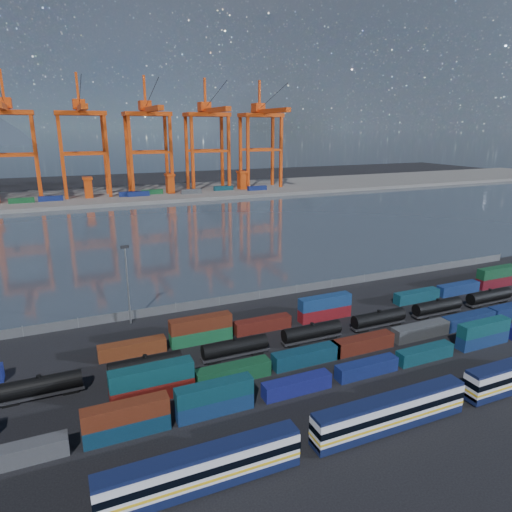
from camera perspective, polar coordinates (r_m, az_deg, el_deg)
name	(u,v)px	position (r m, az deg, el deg)	size (l,w,h in m)	color
ground	(322,350)	(85.35, 8.29, -11.56)	(700.00, 700.00, 0.00)	black
harbor_water	(178,232)	(178.07, -9.76, 2.92)	(700.00, 700.00, 0.00)	#303A45
far_quay	(133,194)	(279.48, -15.13, 7.44)	(700.00, 70.00, 2.00)	#514F4C
distant_mountains	(77,68)	(1676.90, -21.47, 20.98)	(2470.00, 1100.00, 520.00)	#1E2630
passenger_train	(390,413)	(66.33, 16.45, -18.32)	(75.21, 2.87, 4.92)	silver
container_row_south	(332,373)	(74.77, 9.51, -14.22)	(138.05, 2.25, 4.80)	#414346
container_row_mid	(341,347)	(83.34, 10.55, -11.14)	(129.47, 2.50, 5.33)	navy
container_row_north	(360,303)	(102.34, 12.88, -5.77)	(140.79, 2.38, 5.08)	navy
tanker_string	(275,340)	(84.12, 2.35, -10.39)	(120.67, 2.62, 3.74)	black
waterfront_fence	(259,295)	(107.54, 0.43, -4.88)	(160.12, 0.12, 2.20)	#595B5E
yard_light_mast	(127,281)	(95.24, -15.78, -2.98)	(1.60, 0.40, 16.60)	slate
gantry_cranes	(116,124)	(269.16, -17.15, 15.53)	(200.66, 49.27, 66.73)	#C93F0E
quay_containers	(117,195)	(263.45, -17.04, 7.32)	(172.58, 10.99, 2.60)	navy
straddle_carriers	(130,185)	(268.44, -15.42, 8.57)	(140.00, 7.00, 11.10)	#C93F0E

